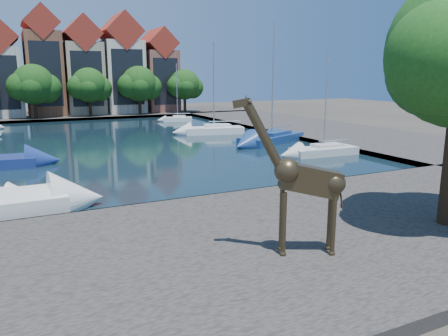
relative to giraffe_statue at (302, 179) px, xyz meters
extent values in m
plane|color=#38332B|center=(0.31, 8.81, -3.30)|extent=(160.00, 160.00, 0.00)
cube|color=black|center=(0.31, 32.81, -3.26)|extent=(38.00, 50.00, 0.08)
cube|color=#46403D|center=(0.31, 1.81, -3.05)|extent=(50.00, 14.00, 0.50)
cube|color=#46403D|center=(0.31, 64.81, -3.05)|extent=(60.00, 16.00, 0.50)
cube|color=#46403D|center=(25.31, 32.81, -3.05)|extent=(14.00, 52.00, 0.50)
sphere|color=#154614|center=(6.05, -0.59, 4.30)|extent=(4.48, 4.48, 4.48)
cube|color=beige|center=(-10.19, 64.81, 2.45)|extent=(6.37, 9.00, 10.50)
cube|color=brown|center=(-3.69, 64.81, 3.70)|extent=(5.39, 9.00, 13.00)
cube|color=#9C311F|center=(-3.69, 64.81, 11.41)|extent=(5.44, 9.18, 5.44)
cube|color=black|center=(-3.69, 60.33, 3.70)|extent=(4.40, 0.05, 9.75)
cube|color=tan|center=(2.31, 64.81, 2.95)|extent=(5.88, 9.00, 11.50)
cube|color=#9C311F|center=(2.31, 64.81, 10.02)|extent=(5.94, 9.18, 5.94)
cube|color=black|center=(2.31, 60.33, 2.95)|extent=(4.80, 0.05, 8.62)
cube|color=beige|center=(8.81, 64.81, 3.20)|extent=(6.37, 9.00, 12.00)
cube|color=#9C311F|center=(8.81, 64.81, 10.63)|extent=(6.43, 9.18, 6.43)
cube|color=black|center=(8.81, 60.33, 3.20)|extent=(5.20, 0.05, 9.00)
cube|color=brown|center=(15.31, 64.81, 2.45)|extent=(5.39, 9.00, 10.50)
cube|color=#9C311F|center=(15.31, 64.81, 8.91)|extent=(5.44, 9.18, 5.44)
cube|color=black|center=(15.31, 60.33, 2.45)|extent=(4.40, 0.05, 7.88)
cylinder|color=#332114|center=(-5.69, 59.31, -1.20)|extent=(0.50, 0.50, 3.20)
sphere|color=#143810|center=(-5.69, 59.31, 2.20)|extent=(6.00, 6.00, 6.00)
sphere|color=#143810|center=(-3.89, 59.61, 1.60)|extent=(4.50, 4.50, 4.50)
sphere|color=#143810|center=(-7.34, 58.91, 1.90)|extent=(4.20, 4.20, 4.20)
cylinder|color=#332114|center=(2.31, 59.31, -1.20)|extent=(0.50, 0.50, 3.20)
sphere|color=#143810|center=(2.31, 59.31, 2.02)|extent=(5.40, 5.40, 5.40)
sphere|color=#143810|center=(3.93, 59.61, 1.48)|extent=(4.05, 4.05, 4.05)
sphere|color=#143810|center=(0.83, 58.91, 1.75)|extent=(3.78, 3.78, 3.78)
cylinder|color=#332114|center=(10.31, 59.31, -1.20)|extent=(0.50, 0.50, 3.20)
sphere|color=#143810|center=(10.31, 59.31, 2.14)|extent=(5.80, 5.80, 5.80)
sphere|color=#143810|center=(12.05, 59.61, 1.56)|extent=(4.35, 4.35, 4.35)
sphere|color=#143810|center=(8.72, 58.91, 1.85)|extent=(4.06, 4.06, 4.06)
cylinder|color=#332114|center=(18.31, 59.31, -1.20)|extent=(0.50, 0.50, 3.20)
sphere|color=#143810|center=(18.31, 59.31, 1.96)|extent=(5.20, 5.20, 5.20)
sphere|color=#143810|center=(19.87, 59.61, 1.44)|extent=(3.90, 3.90, 3.90)
sphere|color=#143810|center=(16.88, 58.91, 1.70)|extent=(3.64, 3.64, 3.64)
cylinder|color=#3C311E|center=(-0.69, 0.04, -1.61)|extent=(0.18, 0.18, 2.37)
cylinder|color=#3C311E|center=(-0.49, 0.49, -1.61)|extent=(0.18, 0.18, 2.37)
cylinder|color=#3C311E|center=(0.96, -0.71, -1.61)|extent=(0.18, 0.18, 2.37)
cylinder|color=#3C311E|center=(1.16, -0.25, -1.61)|extent=(0.18, 0.18, 2.37)
cube|color=#3C311E|center=(0.29, -0.13, -0.03)|extent=(2.35, 1.51, 1.39)
cylinder|color=#3C311E|center=(-1.25, 0.56, 1.51)|extent=(1.52, 0.93, 2.45)
cube|color=#3C311E|center=(-1.99, 0.90, 2.71)|extent=(0.68, 0.46, 0.37)
cube|color=silver|center=(15.11, 17.44, -2.79)|extent=(6.12, 2.42, 0.86)
cube|color=silver|center=(15.11, 17.44, -2.50)|extent=(2.71, 1.61, 0.48)
cylinder|color=#B2B2B7|center=(15.11, 17.44, 1.45)|extent=(0.12, 0.12, 8.00)
cube|color=navy|center=(14.80, 25.43, -2.71)|extent=(8.60, 5.95, 1.02)
cube|color=navy|center=(14.80, 25.43, -2.37)|extent=(4.07, 3.28, 0.57)
cylinder|color=#B2B2B7|center=(14.80, 25.43, 3.15)|extent=(0.14, 0.14, 11.16)
cube|color=white|center=(12.31, 34.25, -2.71)|extent=(7.22, 3.89, 1.01)
cube|color=white|center=(12.31, 34.25, -2.38)|extent=(3.30, 2.32, 0.56)
cylinder|color=#B2B2B7|center=(12.31, 34.25, 2.42)|extent=(0.14, 0.14, 9.70)
cube|color=white|center=(13.19, 49.12, -2.81)|extent=(4.46, 2.74, 0.83)
cube|color=white|center=(13.19, 49.12, -2.53)|extent=(2.07, 1.57, 0.46)
cylinder|color=#B2B2B7|center=(13.19, 49.12, 1.34)|extent=(0.11, 0.11, 7.83)
camera|label=1|loc=(-9.20, -12.44, 3.69)|focal=35.00mm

